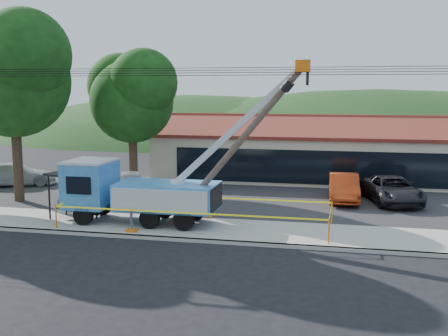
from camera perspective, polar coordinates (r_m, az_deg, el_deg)
The scene contains 17 objects.
ground at distance 22.28m, azimuth -4.70°, elevation -8.91°, with size 120.00×120.00×0.00m, color black.
curb at distance 24.19m, azimuth -3.21°, elevation -7.33°, with size 60.00×0.25×0.15m, color #ACABA1.
sidewalk at distance 25.96m, azimuth -2.06°, elevation -6.24°, with size 60.00×4.00×0.15m, color #ACABA1.
parking_lot at distance 33.58m, azimuth 1.40°, elevation -2.98°, with size 60.00×12.00×0.10m, color #28282B.
strip_mall at distance 40.64m, azimuth 9.16°, elevation 1.48°, with size 22.50×8.53×4.67m.
tree_west_near at distance 33.79m, azimuth -20.66°, elevation 9.33°, with size 7.56×6.72×10.80m.
tree_lot at distance 35.91m, azimuth -9.36°, elevation 7.54°, with size 6.30×5.60×8.94m.
hill_west at distance 78.57m, azimuth -3.23°, elevation 3.36°, with size 78.40×56.00×28.00m, color #193B15.
hill_center at distance 75.69m, azimuth 15.32°, elevation 2.90°, with size 89.60×64.00×32.00m, color #193B15.
utility_truck at distance 27.00m, azimuth -8.79°, elevation -2.23°, with size 11.59×3.95×7.56m.
leaning_pole at distance 25.11m, azimuth 1.67°, elevation 2.77°, with size 6.30×1.68×7.49m.
bus_shelter at distance 28.35m, azimuth -14.95°, elevation -1.70°, with size 2.68×2.06×2.29m.
caution_tape at distance 26.13m, azimuth -2.86°, elevation -4.19°, with size 12.36×3.65×1.06m.
car_silver at distance 33.21m, azimuth -9.52°, elevation -3.30°, with size 1.93×4.81×1.64m, color silver.
car_red at distance 32.93m, azimuth 12.05°, elevation -3.46°, with size 1.63×4.68×1.54m, color #A93410.
car_white at distance 39.86m, azimuth -20.34°, elevation -1.79°, with size 2.09×5.13×1.49m, color silver.
car_dark at distance 33.11m, azimuth 16.66°, elevation -3.57°, with size 2.46×5.34×1.48m, color black.
Camera 1 is at (6.40, -20.32, 6.52)m, focal length 45.00 mm.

